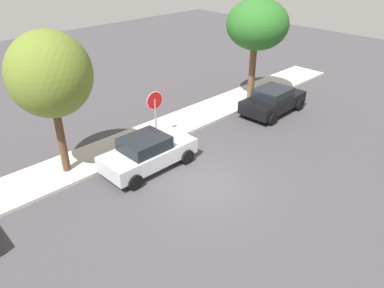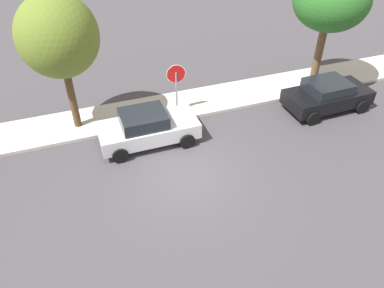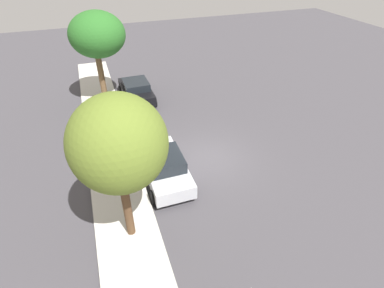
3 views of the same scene
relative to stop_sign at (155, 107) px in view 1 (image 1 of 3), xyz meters
name	(u,v)px [view 1 (image 1 of 3)]	position (x,y,z in m)	size (l,w,h in m)	color
ground_plane	(202,184)	(-1.05, -4.05, -1.73)	(60.00, 60.00, 0.00)	#423F44
sidewalk_curb	(132,143)	(-1.05, 0.57, -1.66)	(32.00, 2.35, 0.14)	beige
stop_sign	(155,107)	(0.00, 0.00, 0.00)	(0.86, 0.10, 2.49)	gray
parked_car_silver	(148,152)	(-1.78, -1.63, -0.99)	(4.04, 1.97, 1.48)	silver
parked_car_black	(273,100)	(6.71, -1.91, -0.99)	(3.99, 2.09, 1.44)	black
street_tree_near_corner	(257,25)	(7.31, -0.03, 2.68)	(3.40, 3.40, 5.83)	brown
street_tree_mid_block	(50,75)	(-4.44, 0.34, 2.47)	(3.07, 3.07, 5.82)	#513823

